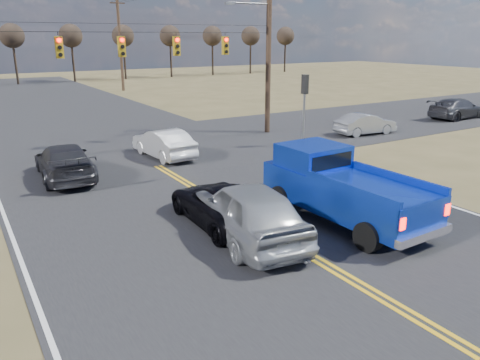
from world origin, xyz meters
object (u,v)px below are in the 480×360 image
cross_car_east_near (365,124)px  dgrey_car_queue (64,162)px  silver_suv (247,210)px  black_suv (221,204)px  white_car_queue (164,143)px  cross_car_east_far (458,109)px  pickup_truck (341,188)px

cross_car_east_near → dgrey_car_queue: bearing=95.4°
silver_suv → dgrey_car_queue: bearing=-62.9°
silver_suv → black_suv: 1.53m
silver_suv → dgrey_car_queue: silver_suv is taller
white_car_queue → cross_car_east_near: white_car_queue is taller
dgrey_car_queue → white_car_queue: bearing=-162.6°
black_suv → cross_car_east_far: cross_car_east_far is taller
cross_car_east_near → white_car_queue: bearing=90.0°
dgrey_car_queue → silver_suv: bearing=113.1°
silver_suv → white_car_queue: bearing=-91.6°
pickup_truck → white_car_queue: bearing=96.9°
black_suv → cross_car_east_far: size_ratio=0.90×
pickup_truck → cross_car_east_far: size_ratio=1.20×
pickup_truck → silver_suv: 3.40m
dgrey_car_queue → pickup_truck: bearing=128.4°
pickup_truck → dgrey_car_queue: pickup_truck is taller
silver_suv → dgrey_car_queue: (-3.23, 9.27, -0.15)m
pickup_truck → cross_car_east_near: pickup_truck is taller
black_suv → cross_car_east_near: bearing=-150.1°
black_suv → dgrey_car_queue: bearing=-65.6°
silver_suv → cross_car_east_far: silver_suv is taller
white_car_queue → dgrey_car_queue: dgrey_car_queue is taller
pickup_truck → cross_car_east_far: pickup_truck is taller
black_suv → dgrey_car_queue: size_ratio=0.90×
silver_suv → pickup_truck: bearing=-177.8°
silver_suv → dgrey_car_queue: 9.82m
pickup_truck → dgrey_car_queue: bearing=122.9°
pickup_truck → silver_suv: (-3.38, 0.34, -0.22)m
black_suv → pickup_truck: bearing=153.4°
silver_suv → cross_car_east_near: (14.57, 9.27, -0.24)m
cross_car_east_near → cross_car_east_far: size_ratio=0.78×
black_suv → white_car_queue: (1.79, 8.96, 0.08)m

